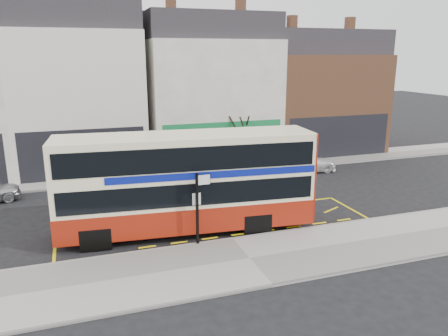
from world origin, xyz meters
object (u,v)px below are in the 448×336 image
object	(u,v)px
bus_stop_post	(199,202)
street_tree_right	(238,122)
car_grey	(129,173)
double_decker_bus	(187,181)
car_white	(304,162)

from	to	relation	value
bus_stop_post	street_tree_right	distance (m)	13.11
car_grey	street_tree_right	xyz separation A→B (m)	(7.60, 1.57, 2.47)
car_grey	street_tree_right	size ratio (longest dim) A/B	0.85
double_decker_bus	street_tree_right	distance (m)	11.63
double_decker_bus	car_grey	size ratio (longest dim) A/B	2.82
bus_stop_post	car_grey	distance (m)	10.21
double_decker_bus	car_grey	xyz separation A→B (m)	(-1.54, 8.32, -1.64)
bus_stop_post	street_tree_right	xyz separation A→B (m)	(6.04, 11.57, 1.20)
car_grey	car_white	size ratio (longest dim) A/B	0.91
double_decker_bus	bus_stop_post	xyz separation A→B (m)	(0.02, -1.68, -0.36)
street_tree_right	bus_stop_post	bearing A→B (deg)	-117.56
bus_stop_post	street_tree_right	world-z (taller)	street_tree_right
double_decker_bus	car_white	xyz separation A→B (m)	(9.76, 7.34, -1.66)
car_grey	double_decker_bus	bearing A→B (deg)	-151.41
double_decker_bus	car_white	world-z (taller)	double_decker_bus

